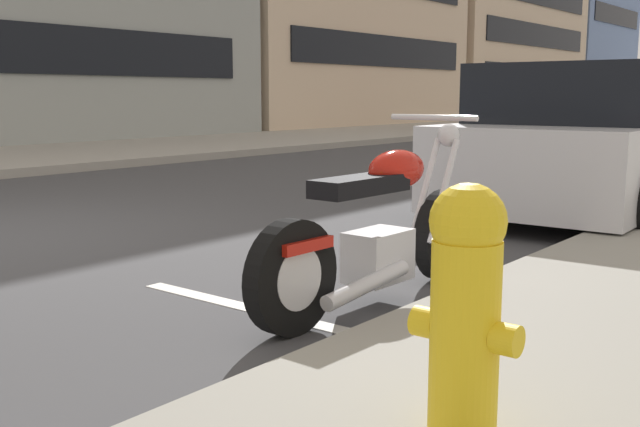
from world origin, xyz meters
name	(u,v)px	position (x,y,z in m)	size (l,w,h in m)	color
sidewalk_far_curb	(292,139)	(12.00, 6.65, 0.07)	(120.00, 5.00, 0.14)	gray
parking_stall_stripe	(279,315)	(0.00, -3.55, 0.00)	(0.12, 2.20, 0.01)	silver
parked_motorcycle	(381,233)	(0.58, -3.84, 0.42)	(2.12, 0.62, 1.10)	black
parked_car_at_intersection	(585,144)	(4.79, -3.57, 0.71)	(4.10, 2.02, 1.52)	silver
car_opposite_curb	(523,112)	(19.11, 3.30, 0.69)	(4.26, 2.03, 1.47)	#AD1919
fire_hydrant	(465,305)	(-0.97, -5.19, 0.57)	(0.24, 0.36, 0.82)	gold
townhouse_far_uphill	(436,27)	(33.64, 14.83, 4.85)	(13.83, 11.84, 9.70)	beige
townhouse_near_left	(548,26)	(45.75, 13.31, 5.71)	(9.80, 8.80, 11.42)	#6B84B2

